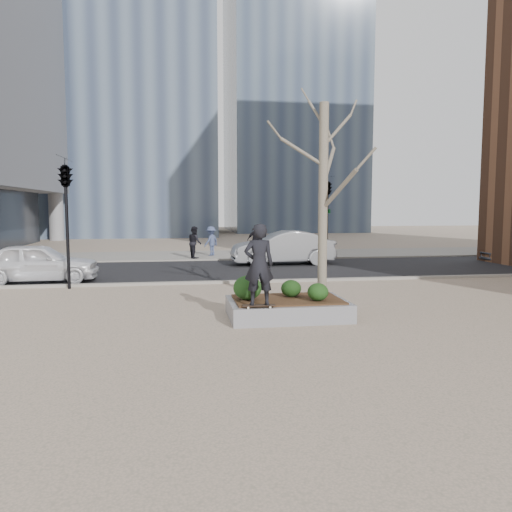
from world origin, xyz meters
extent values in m
plane|color=tan|center=(0.00, 0.00, 0.00)|extent=(120.00, 120.00, 0.00)
cube|color=black|center=(0.00, 10.00, 0.01)|extent=(60.00, 8.00, 0.02)
cube|color=gray|center=(0.00, 17.00, 0.01)|extent=(60.00, 6.00, 0.02)
cube|color=gray|center=(1.00, 0.00, 0.23)|extent=(3.00, 2.00, 0.45)
cube|color=#382314|center=(1.00, 0.00, 0.47)|extent=(2.70, 1.70, 0.04)
ellipsoid|color=#103414|center=(-0.03, 0.00, 0.80)|extent=(0.72, 0.72, 0.61)
ellipsoid|color=black|center=(1.15, 0.21, 0.71)|extent=(0.53, 0.53, 0.45)
ellipsoid|color=#173D13|center=(1.69, -0.41, 0.71)|extent=(0.52, 0.52, 0.44)
imported|color=black|center=(0.12, -0.88, 1.48)|extent=(0.71, 0.48, 1.92)
imported|color=white|center=(-6.93, 7.19, 0.76)|extent=(4.43, 1.96, 1.48)
imported|color=gray|center=(3.32, 11.56, 0.84)|extent=(5.05, 1.87, 1.65)
imported|color=black|center=(-0.84, 15.24, 0.91)|extent=(0.88, 1.01, 1.77)
imported|color=#424F78|center=(0.15, 16.66, 0.87)|extent=(1.20, 1.23, 1.69)
imported|color=black|center=(2.68, 15.85, 0.92)|extent=(1.14, 0.82, 1.80)
cube|color=slate|center=(-6.00, 42.00, 22.50)|extent=(16.00, 16.00, 45.00)
camera|label=1|loc=(-1.74, -12.31, 2.81)|focal=35.00mm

